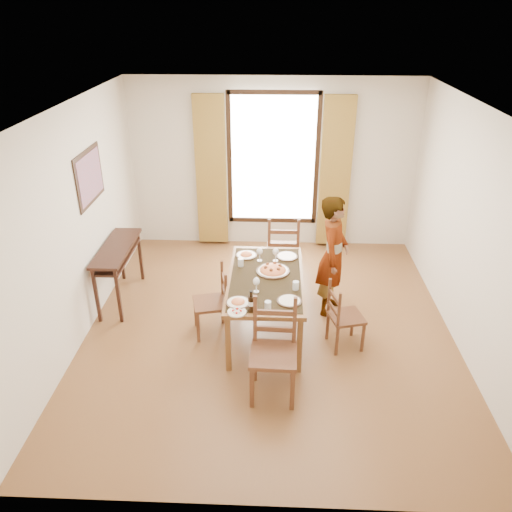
{
  "coord_description": "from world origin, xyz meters",
  "views": [
    {
      "loc": [
        0.05,
        -5.18,
        3.68
      ],
      "look_at": [
        -0.17,
        0.02,
        1.0
      ],
      "focal_mm": 35.0,
      "sensor_mm": 36.0,
      "label": 1
    }
  ],
  "objects_px": {
    "console_table": "(117,254)",
    "man": "(333,256)",
    "dining_table": "(266,282)",
    "pasta_platter": "(273,268)"
  },
  "relations": [
    {
      "from": "console_table",
      "to": "man",
      "type": "xyz_separation_m",
      "value": [
        2.82,
        -0.15,
        0.11
      ]
    },
    {
      "from": "man",
      "to": "pasta_platter",
      "type": "bearing_deg",
      "value": 131.81
    },
    {
      "from": "man",
      "to": "pasta_platter",
      "type": "relative_size",
      "value": 3.98
    },
    {
      "from": "dining_table",
      "to": "man",
      "type": "distance_m",
      "value": 0.98
    },
    {
      "from": "console_table",
      "to": "man",
      "type": "height_order",
      "value": "man"
    },
    {
      "from": "console_table",
      "to": "dining_table",
      "type": "distance_m",
      "value": 2.09
    },
    {
      "from": "dining_table",
      "to": "pasta_platter",
      "type": "relative_size",
      "value": 4.14
    },
    {
      "from": "pasta_platter",
      "to": "console_table",
      "type": "bearing_deg",
      "value": 165.78
    },
    {
      "from": "console_table",
      "to": "dining_table",
      "type": "height_order",
      "value": "console_table"
    },
    {
      "from": "man",
      "to": "pasta_platter",
      "type": "height_order",
      "value": "man"
    }
  ]
}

